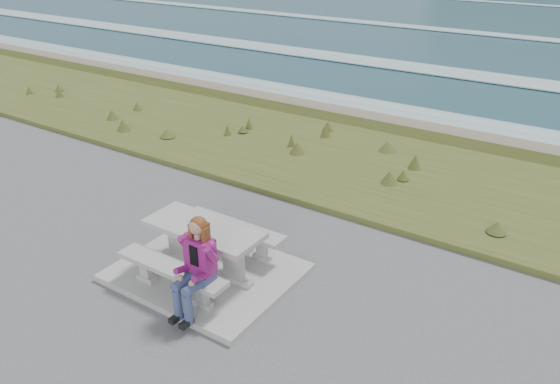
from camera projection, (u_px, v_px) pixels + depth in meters
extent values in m
cube|color=#979793|center=(207.00, 272.00, 8.27)|extent=(2.60, 2.10, 0.10)
cube|color=#979793|center=(180.00, 257.00, 8.50)|extent=(0.62, 0.12, 0.08)
cube|color=#979793|center=(178.00, 240.00, 8.37)|extent=(0.34, 0.09, 0.51)
cube|color=#979793|center=(177.00, 223.00, 8.24)|extent=(0.62, 0.12, 0.08)
cube|color=#979793|center=(234.00, 279.00, 7.96)|extent=(0.62, 0.12, 0.08)
cube|color=#979793|center=(234.00, 262.00, 7.83)|extent=(0.34, 0.09, 0.51)
cube|color=#979793|center=(233.00, 244.00, 7.70)|extent=(0.62, 0.12, 0.08)
cube|color=#979793|center=(203.00, 229.00, 7.94)|extent=(1.80, 0.75, 0.08)
cube|color=#979793|center=(147.00, 278.00, 7.98)|extent=(0.30, 0.12, 0.08)
cube|color=#979793|center=(146.00, 270.00, 7.91)|extent=(0.17, 0.09, 0.22)
cube|color=#979793|center=(144.00, 261.00, 7.85)|extent=(0.30, 0.12, 0.08)
cube|color=#979793|center=(203.00, 304.00, 7.44)|extent=(0.30, 0.12, 0.08)
cube|color=#979793|center=(202.00, 295.00, 7.37)|extent=(0.17, 0.09, 0.22)
cube|color=#979793|center=(202.00, 285.00, 7.31)|extent=(0.30, 0.12, 0.08)
cube|color=#979793|center=(171.00, 268.00, 7.54)|extent=(1.80, 0.35, 0.07)
cube|color=#979793|center=(209.00, 237.00, 9.02)|extent=(0.30, 0.12, 0.08)
cube|color=#979793|center=(208.00, 229.00, 8.96)|extent=(0.17, 0.09, 0.22)
cube|color=#979793|center=(208.00, 221.00, 8.89)|extent=(0.30, 0.12, 0.08)
cube|color=#979793|center=(262.00, 257.00, 8.49)|extent=(0.30, 0.12, 0.08)
cube|color=#979793|center=(262.00, 249.00, 8.42)|extent=(0.17, 0.09, 0.22)
cube|color=#979793|center=(262.00, 240.00, 8.36)|extent=(0.30, 0.12, 0.08)
cube|color=#979793|center=(234.00, 227.00, 8.59)|extent=(1.80, 0.35, 0.07)
cube|color=#3A4C1C|center=(355.00, 167.00, 12.04)|extent=(160.00, 4.50, 0.22)
cube|color=#6C6351|center=(405.00, 130.00, 14.21)|extent=(160.00, 0.80, 2.20)
cube|color=silver|center=(465.00, 128.00, 19.54)|extent=(220.00, 3.00, 0.06)
cube|color=silver|center=(516.00, 81.00, 25.53)|extent=(220.00, 2.00, 0.06)
cube|color=silver|center=(559.00, 41.00, 34.51)|extent=(220.00, 1.40, 0.06)
cube|color=navy|center=(191.00, 297.00, 7.18)|extent=(0.36, 0.67, 0.56)
cube|color=#89186A|center=(200.00, 255.00, 7.11)|extent=(0.39, 0.23, 0.50)
sphere|color=tan|center=(197.00, 226.00, 6.91)|extent=(0.21, 0.21, 0.21)
sphere|color=#5B2214|center=(198.00, 225.00, 6.92)|extent=(0.23, 0.23, 0.23)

